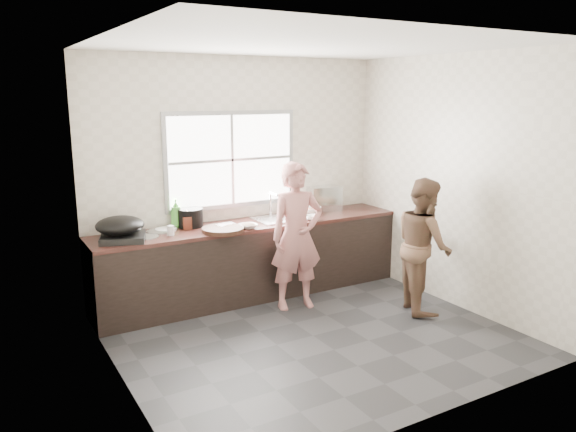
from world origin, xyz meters
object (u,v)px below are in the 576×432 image
bottle_green (176,213)px  pot_lid_left (160,231)px  plate_food (166,229)px  pot_lid_right (147,237)px  person_side (423,245)px  glass_jar (171,230)px  bowl_held (312,217)px  wok (120,225)px  black_pot (190,218)px  burner (123,237)px  dish_rack (323,198)px  bowl_mince (248,226)px  bottle_brown_short (186,218)px  woman (297,241)px  bowl_crabs (310,211)px  cutting_board (223,230)px  bottle_brown_tall (187,220)px

bottle_green → pot_lid_left: size_ratio=1.14×
plate_food → pot_lid_right: plate_food is taller
person_side → plate_food: size_ratio=6.26×
glass_jar → pot_lid_left: size_ratio=0.36×
bowl_held → wok: size_ratio=0.46×
black_pot → burner: size_ratio=0.66×
person_side → bowl_held: size_ratio=6.61×
plate_food → black_pot: bearing=4.3°
bottle_green → dish_rack: size_ratio=0.80×
bowl_mince → bottle_brown_short: 0.71m
black_pot → bowl_mince: bearing=-37.4°
woman → bowl_crabs: size_ratio=6.94×
woman → black_pot: size_ratio=5.32×
woman → bottle_brown_short: woman is taller
bowl_held → bowl_mince: bearing=-179.8°
bottle_brown_short → dish_rack: dish_rack is taller
burner → wok: (-0.02, 0.03, 0.12)m
dish_rack → black_pot: bearing=-170.9°
bottle_green → dish_rack: bearing=-0.7°
cutting_board → bottle_brown_tall: bottle_brown_tall is taller
bottle_brown_tall → dish_rack: 1.84m
bowl_crabs → plate_food: size_ratio=0.93×
bottle_green → woman: bearing=-36.5°
burner → wok: bearing=118.9°
bowl_mince → black_pot: bearing=142.6°
cutting_board → bottle_brown_short: (-0.25, 0.44, 0.06)m
woman → bottle_brown_tall: 1.20m
dish_rack → plate_food: bearing=-170.5°
bottle_green → black_pot: bearing=-18.8°
plate_food → bottle_brown_short: size_ratio=1.33×
wok → pot_lid_left: size_ratio=1.69×
pot_lid_right → black_pot: bearing=22.3°
bottle_brown_short → pot_lid_left: 0.36m
bowl_held → plate_food: size_ratio=0.95×
plate_food → bowl_held: bearing=-12.8°
black_pot → glass_jar: size_ratio=2.76×
person_side → bottle_brown_short: size_ratio=8.32×
bowl_held → glass_jar: (-1.65, 0.13, 0.02)m
cutting_board → burner: 1.02m
cutting_board → pot_lid_left: 0.66m
pot_lid_left → black_pot: bearing=10.3°
bottle_brown_short → wok: wok is taller
burner → dish_rack: (2.55, 0.25, 0.12)m
bowl_held → dish_rack: 0.61m
dish_rack → wok: bearing=-166.8°
woman → bottle_green: 1.35m
wok → pot_lid_right: bearing=-7.1°
bottle_green → wok: bottle_green is taller
bowl_mince → burner: size_ratio=0.45×
bowl_held → black_pot: 1.39m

